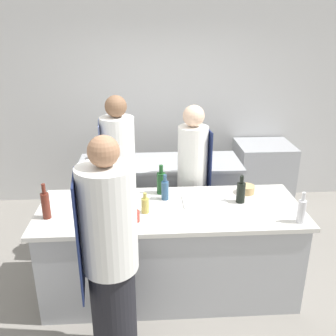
# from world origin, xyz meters

# --- Properties ---
(ground_plane) EXTENTS (16.00, 16.00, 0.00)m
(ground_plane) POSITION_xyz_m (0.00, 0.00, 0.00)
(ground_plane) COLOR gray
(wall_back) EXTENTS (8.00, 0.06, 2.80)m
(wall_back) POSITION_xyz_m (0.00, 2.13, 1.40)
(wall_back) COLOR silver
(wall_back) RESTS_ON ground_plane
(prep_counter) EXTENTS (2.41, 0.90, 0.90)m
(prep_counter) POSITION_xyz_m (0.00, 0.00, 0.45)
(prep_counter) COLOR #A8AAAF
(prep_counter) RESTS_ON ground_plane
(pass_counter) EXTENTS (1.96, 0.70, 0.90)m
(pass_counter) POSITION_xyz_m (-0.05, 1.20, 0.45)
(pass_counter) COLOR #A8AAAF
(pass_counter) RESTS_ON ground_plane
(oven_range) EXTENTS (0.74, 0.67, 0.92)m
(oven_range) POSITION_xyz_m (1.42, 1.74, 0.46)
(oven_range) COLOR #A8AAAF
(oven_range) RESTS_ON ground_plane
(chef_at_prep_near) EXTENTS (0.43, 0.41, 1.81)m
(chef_at_prep_near) POSITION_xyz_m (-0.48, -0.77, 0.90)
(chef_at_prep_near) COLOR black
(chef_at_prep_near) RESTS_ON ground_plane
(chef_at_stove) EXTENTS (0.35, 0.33, 1.69)m
(chef_at_stove) POSITION_xyz_m (0.29, 0.70, 0.86)
(chef_at_stove) COLOR black
(chef_at_stove) RESTS_ON ground_plane
(chef_at_pass_far) EXTENTS (0.37, 0.35, 1.81)m
(chef_at_pass_far) POSITION_xyz_m (-0.50, 0.62, 0.92)
(chef_at_pass_far) COLOR black
(chef_at_pass_far) RESTS_ON ground_plane
(bottle_olive_oil) EXTENTS (0.07, 0.07, 0.19)m
(bottle_olive_oil) POSITION_xyz_m (-0.23, -0.08, 0.97)
(bottle_olive_oil) COLOR #B2A84C
(bottle_olive_oil) RESTS_ON prep_counter
(bottle_vinegar) EXTENTS (0.08, 0.08, 0.27)m
(bottle_vinegar) POSITION_xyz_m (0.66, 0.07, 1.00)
(bottle_vinegar) COLOR black
(bottle_vinegar) RESTS_ON prep_counter
(bottle_wine) EXTENTS (0.07, 0.07, 0.25)m
(bottle_wine) POSITION_xyz_m (-0.04, 0.18, 1.00)
(bottle_wine) COLOR #2D5175
(bottle_wine) RESTS_ON prep_counter
(bottle_cooking_oil) EXTENTS (0.09, 0.09, 0.29)m
(bottle_cooking_oil) POSITION_xyz_m (-0.07, 0.31, 1.01)
(bottle_cooking_oil) COLOR #19471E
(bottle_cooking_oil) RESTS_ON prep_counter
(bottle_sauce) EXTENTS (0.07, 0.07, 0.28)m
(bottle_sauce) POSITION_xyz_m (1.08, -0.33, 1.01)
(bottle_sauce) COLOR silver
(bottle_sauce) RESTS_ON prep_counter
(bottle_water) EXTENTS (0.07, 0.07, 0.32)m
(bottle_water) POSITION_xyz_m (-1.07, -0.12, 1.02)
(bottle_water) COLOR #5B2319
(bottle_water) RESTS_ON prep_counter
(bowl_mixing_large) EXTENTS (0.16, 0.16, 0.08)m
(bowl_mixing_large) POSITION_xyz_m (0.77, 0.27, 0.93)
(bowl_mixing_large) COLOR tan
(bowl_mixing_large) RESTS_ON prep_counter
(bowl_prep_small) EXTENTS (0.21, 0.21, 0.07)m
(bowl_prep_small) POSITION_xyz_m (-0.44, -0.11, 0.93)
(bowl_prep_small) COLOR #B7BABC
(bowl_prep_small) RESTS_ON prep_counter
(bowl_ceramic_blue) EXTENTS (0.27, 0.27, 0.08)m
(bowl_ceramic_blue) POSITION_xyz_m (-0.61, 0.22, 0.93)
(bowl_ceramic_blue) COLOR navy
(bowl_ceramic_blue) RESTS_ON prep_counter
(cup) EXTENTS (0.09, 0.09, 0.09)m
(cup) POSITION_xyz_m (-0.32, -0.23, 0.94)
(cup) COLOR #B2382D
(cup) RESTS_ON prep_counter
(cutting_board) EXTENTS (0.41, 0.27, 0.01)m
(cutting_board) POSITION_xyz_m (0.33, 0.10, 0.90)
(cutting_board) COLOR white
(cutting_board) RESTS_ON prep_counter
(stockpot) EXTENTS (0.22, 0.22, 0.25)m
(stockpot) POSITION_xyz_m (-0.69, 1.34, 1.02)
(stockpot) COLOR #A8AAAF
(stockpot) RESTS_ON pass_counter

